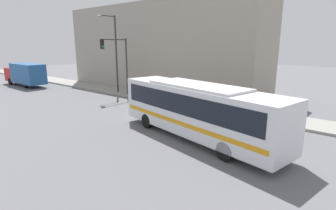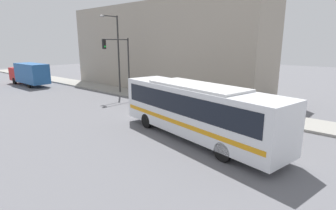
# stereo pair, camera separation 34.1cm
# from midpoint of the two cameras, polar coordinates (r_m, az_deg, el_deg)

# --- Properties ---
(ground_plane) EXTENTS (120.00, 120.00, 0.00)m
(ground_plane) POSITION_cam_midpoint_polar(r_m,az_deg,el_deg) (16.23, 10.08, -6.86)
(ground_plane) COLOR slate
(sidewalk) EXTENTS (3.12, 70.00, 0.18)m
(sidewalk) POSITION_cam_midpoint_polar(r_m,az_deg,el_deg) (33.99, -14.99, 3.58)
(sidewalk) COLOR gray
(sidewalk) RESTS_ON ground_plane
(building_facade) EXTENTS (6.00, 26.31, 10.00)m
(building_facade) POSITION_cam_midpoint_polar(r_m,az_deg,el_deg) (32.23, -2.48, 12.29)
(building_facade) COLOR #9E9384
(building_facade) RESTS_ON ground_plane
(city_bus) EXTENTS (4.73, 11.51, 3.25)m
(city_bus) POSITION_cam_midpoint_polar(r_m,az_deg,el_deg) (15.33, 5.65, -0.59)
(city_bus) COLOR silver
(city_bus) RESTS_ON ground_plane
(delivery_truck) EXTENTS (2.20, 8.11, 2.97)m
(delivery_truck) POSITION_cam_midpoint_polar(r_m,az_deg,el_deg) (39.87, -28.88, 5.98)
(delivery_truck) COLOR #265999
(delivery_truck) RESTS_ON ground_plane
(fire_hydrant) EXTENTS (0.26, 0.35, 0.78)m
(fire_hydrant) POSITION_cam_midpoint_polar(r_m,az_deg,el_deg) (21.36, 11.89, -0.47)
(fire_hydrant) COLOR red
(fire_hydrant) RESTS_ON sidewalk
(traffic_light_pole) EXTENTS (3.28, 0.35, 5.89)m
(traffic_light_pole) POSITION_cam_midpoint_polar(r_m,az_deg,el_deg) (27.58, -11.08, 10.20)
(traffic_light_pole) COLOR #2D2D2D
(traffic_light_pole) RESTS_ON sidewalk
(parking_meter) EXTENTS (0.14, 0.14, 1.26)m
(parking_meter) POSITION_cam_midpoint_polar(r_m,az_deg,el_deg) (26.06, -4.46, 3.27)
(parking_meter) COLOR #2D2D2D
(parking_meter) RESTS_ON sidewalk
(street_lamp) EXTENTS (2.26, 0.28, 8.22)m
(street_lamp) POSITION_cam_midpoint_polar(r_m,az_deg,el_deg) (29.46, -11.95, 11.84)
(street_lamp) COLOR #2D2D2D
(street_lamp) RESTS_ON sidewalk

